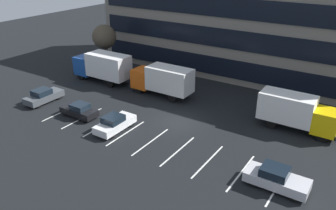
% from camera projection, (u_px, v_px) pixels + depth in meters
% --- Properties ---
extents(ground_plane, '(120.00, 120.00, 0.00)m').
position_uv_depth(ground_plane, '(178.00, 122.00, 33.70)').
color(ground_plane, black).
extents(office_building, '(40.16, 11.32, 14.40)m').
position_uv_depth(office_building, '(252.00, 18.00, 44.38)').
color(office_building, slate).
rests_on(office_building, ground_plane).
extents(lot_markings, '(22.54, 5.40, 0.01)m').
position_uv_depth(lot_markings, '(151.00, 142.00, 30.28)').
color(lot_markings, silver).
rests_on(lot_markings, ground_plane).
extents(box_truck_yellow, '(7.16, 2.37, 3.32)m').
position_uv_depth(box_truck_yellow, '(297.00, 111.00, 31.59)').
color(box_truck_yellow, yellow).
rests_on(box_truck_yellow, ground_plane).
extents(box_truck_orange, '(7.43, 2.46, 3.44)m').
position_uv_depth(box_truck_orange, '(163.00, 79.00, 39.03)').
color(box_truck_orange, '#D85914').
rests_on(box_truck_orange, ground_plane).
extents(box_truck_blue, '(7.89, 2.61, 3.66)m').
position_uv_depth(box_truck_blue, '(103.00, 66.00, 43.11)').
color(box_truck_blue, '#194799').
rests_on(box_truck_blue, ground_plane).
extents(sedan_black, '(3.92, 1.64, 1.40)m').
position_uv_depth(sedan_black, '(79.00, 110.00, 34.55)').
color(sedan_black, black).
rests_on(sedan_black, ground_plane).
extents(sedan_white, '(1.77, 4.23, 1.51)m').
position_uv_depth(sedan_white, '(115.00, 123.00, 31.92)').
color(sedan_white, white).
rests_on(sedan_white, ground_plane).
extents(sedan_charcoal, '(1.77, 4.24, 1.52)m').
position_uv_depth(sedan_charcoal, '(43.00, 96.00, 37.78)').
color(sedan_charcoal, '#474C51').
rests_on(sedan_charcoal, ground_plane).
extents(sedan_silver, '(4.41, 1.85, 1.58)m').
position_uv_depth(sedan_silver, '(276.00, 178.00, 24.24)').
color(sedan_silver, silver).
rests_on(sedan_silver, ground_plane).
extents(bare_tree, '(3.27, 3.27, 6.13)m').
position_uv_depth(bare_tree, '(104.00, 37.00, 46.77)').
color(bare_tree, '#473323').
rests_on(bare_tree, ground_plane).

